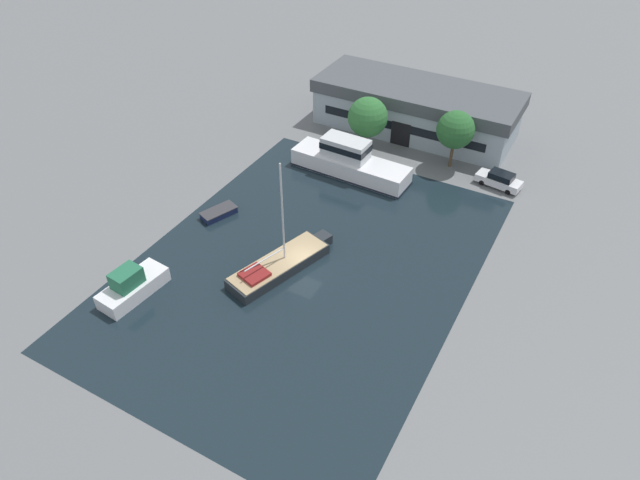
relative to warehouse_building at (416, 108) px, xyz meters
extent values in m
plane|color=slate|center=(1.00, -28.76, -2.88)|extent=(440.00, 440.00, 0.00)
cube|color=black|center=(1.00, -28.76, -2.87)|extent=(27.96, 38.16, 0.01)
cube|color=#99A8B2|center=(0.00, 0.00, -0.80)|extent=(23.66, 8.99, 4.16)
cube|color=#474C51|center=(0.00, 0.00, 2.05)|extent=(24.37, 9.26, 1.53)
cube|color=black|center=(0.00, -4.51, -1.42)|extent=(2.40, 0.06, 2.91)
cube|color=black|center=(0.00, -4.50, -0.59)|extent=(20.11, 0.04, 1.04)
cylinder|color=brown|center=(6.80, -6.14, -1.37)|extent=(0.34, 0.34, 3.00)
sphere|color=#28602D|center=(6.80, -6.14, 1.68)|extent=(4.14, 4.14, 4.14)
cylinder|color=brown|center=(-2.80, -7.95, -1.48)|extent=(0.33, 0.33, 2.80)
sphere|color=#2D6B33|center=(-2.80, -7.95, 1.62)|extent=(4.51, 4.51, 4.51)
cube|color=silver|center=(12.64, -7.59, -2.20)|extent=(4.99, 2.52, 0.79)
cube|color=black|center=(12.83, -7.61, -1.48)|extent=(2.69, 1.96, 0.66)
cube|color=black|center=(11.60, -7.43, -1.51)|extent=(0.26, 1.45, 0.53)
cylinder|color=black|center=(11.06, -8.17, -2.58)|extent=(0.62, 0.29, 0.60)
cylinder|color=black|center=(11.31, -6.56, -2.58)|extent=(0.62, 0.29, 0.60)
cylinder|color=black|center=(13.98, -8.61, -2.58)|extent=(0.62, 0.29, 0.60)
cylinder|color=black|center=(14.23, -7.00, -2.58)|extent=(0.62, 0.29, 0.60)
cube|color=#23282D|center=(-0.73, -30.31, -2.39)|extent=(5.68, 10.21, 0.97)
cube|color=#23282D|center=(0.88, -25.06, -2.39)|extent=(1.61, 1.53, 0.97)
cube|color=tan|center=(-0.73, -30.31, -1.86)|extent=(5.45, 9.80, 0.08)
cylinder|color=silver|center=(-0.52, -29.60, 3.02)|extent=(0.16, 0.16, 9.68)
cylinder|color=silver|center=(-1.16, -31.71, -0.72)|extent=(1.41, 4.24, 0.12)
cube|color=maroon|center=(-1.52, -32.88, -1.67)|extent=(2.59, 2.66, 0.30)
cube|color=white|center=(-2.30, -13.04, -1.88)|extent=(13.36, 4.02, 1.97)
cube|color=black|center=(-2.30, -13.04, -2.73)|extent=(13.50, 4.09, 0.18)
cube|color=silver|center=(-2.96, -13.01, 0.18)|extent=(5.12, 2.72, 2.16)
cube|color=black|center=(-2.96, -13.01, 0.39)|extent=(5.23, 2.80, 0.69)
cube|color=#19234C|center=(-10.31, -26.30, -2.57)|extent=(2.71, 3.80, 0.61)
cube|color=#333338|center=(-10.31, -26.30, -2.22)|extent=(2.85, 3.96, 0.08)
cube|color=white|center=(-9.82, -38.78, -2.19)|extent=(3.02, 6.24, 1.36)
cube|color=#236647|center=(-9.86, -39.14, -0.76)|extent=(1.94, 2.57, 1.49)
camera|label=1|loc=(20.68, -61.48, 31.19)|focal=32.00mm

